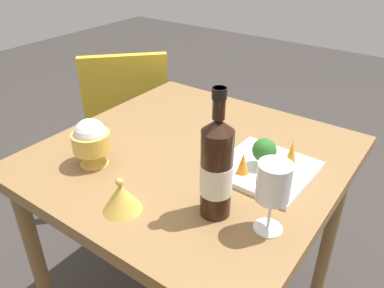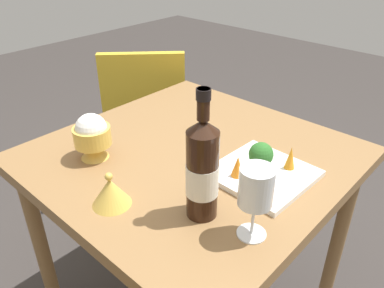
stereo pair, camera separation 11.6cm
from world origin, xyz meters
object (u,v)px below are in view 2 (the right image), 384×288
(wine_glass, at_px, (256,189))
(rice_bowl, at_px, (92,136))
(chair_near_window, at_px, (145,110))
(rice_bowl_lid, at_px, (111,192))
(broccoli_floret, at_px, (261,155))
(serving_plate, at_px, (262,174))
(wine_bottle, at_px, (202,170))
(carrot_garnish_left, at_px, (238,166))
(carrot_garnish_right, at_px, (290,158))

(wine_glass, height_order, rice_bowl, wine_glass)
(chair_near_window, bearing_deg, rice_bowl_lid, -91.39)
(chair_near_window, distance_m, broccoli_floret, 1.03)
(broccoli_floret, bearing_deg, wine_glass, -150.06)
(serving_plate, bearing_deg, rice_bowl, 120.90)
(rice_bowl, xyz_separation_m, broccoli_floret, (0.26, -0.42, -0.01))
(rice_bowl_lid, bearing_deg, wine_glass, -65.40)
(wine_glass, distance_m, rice_bowl, 0.54)
(wine_bottle, xyz_separation_m, rice_bowl, (-0.02, 0.41, -0.05))
(rice_bowl, xyz_separation_m, rice_bowl_lid, (-0.10, -0.22, -0.04))
(wine_bottle, height_order, carrot_garnish_left, wine_bottle)
(carrot_garnish_right, bearing_deg, broccoli_floret, 140.37)
(serving_plate, bearing_deg, wine_glass, -152.26)
(wine_bottle, bearing_deg, broccoli_floret, -2.69)
(rice_bowl, bearing_deg, rice_bowl_lid, -115.10)
(carrot_garnish_left, bearing_deg, wine_bottle, -173.45)
(chair_near_window, bearing_deg, carrot_garnish_left, -72.10)
(wine_glass, bearing_deg, carrot_garnish_right, 13.43)
(chair_near_window, distance_m, rice_bowl, 0.86)
(chair_near_window, distance_m, wine_bottle, 1.15)
(wine_glass, distance_m, serving_plate, 0.27)
(wine_glass, bearing_deg, serving_plate, 27.74)
(wine_bottle, bearing_deg, serving_plate, -5.09)
(broccoli_floret, bearing_deg, serving_plate, -82.81)
(wine_glass, height_order, carrot_garnish_right, wine_glass)
(broccoli_floret, relative_size, carrot_garnish_right, 1.27)
(rice_bowl, xyz_separation_m, carrot_garnish_right, (0.32, -0.47, -0.02))
(rice_bowl, distance_m, rice_bowl_lid, 0.24)
(wine_bottle, relative_size, broccoli_floret, 3.79)
(chair_near_window, distance_m, carrot_garnish_right, 1.06)
(serving_plate, bearing_deg, broccoli_floret, 97.19)
(chair_near_window, relative_size, rice_bowl_lid, 8.50)
(wine_bottle, relative_size, carrot_garnish_right, 4.82)
(rice_bowl, bearing_deg, chair_near_window, 38.72)
(wine_bottle, bearing_deg, carrot_garnish_right, -12.45)
(wine_bottle, bearing_deg, wine_glass, -80.55)
(wine_bottle, xyz_separation_m, serving_plate, (0.23, -0.02, -0.12))
(carrot_garnish_right, bearing_deg, wine_bottle, 167.55)
(chair_near_window, bearing_deg, broccoli_floret, -68.03)
(wine_glass, height_order, carrot_garnish_left, wine_glass)
(carrot_garnish_right, bearing_deg, carrot_garnish_left, 146.82)
(serving_plate, bearing_deg, rice_bowl_lid, 149.49)
(rice_bowl_lid, xyz_separation_m, serving_plate, (0.36, -0.21, -0.03))
(rice_bowl, relative_size, serving_plate, 0.55)
(wine_bottle, bearing_deg, carrot_garnish_left, 6.55)
(serving_plate, bearing_deg, wine_bottle, 174.91)
(chair_near_window, xyz_separation_m, wine_bottle, (-0.60, -0.91, 0.35))
(wine_bottle, distance_m, serving_plate, 0.26)
(wine_bottle, height_order, wine_glass, wine_bottle)
(wine_bottle, height_order, carrot_garnish_right, wine_bottle)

